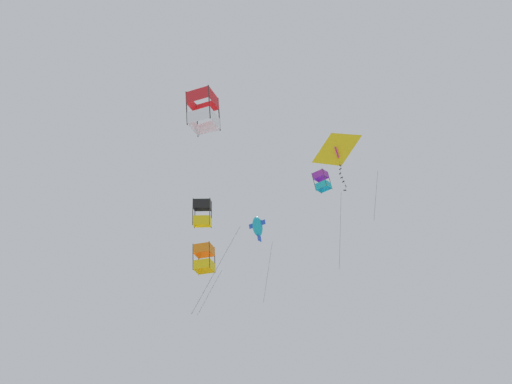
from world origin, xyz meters
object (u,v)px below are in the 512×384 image
object	(u,v)px
kite_box_far_centre	(322,182)
kite_box_near_left	(202,214)
kite_box_near_right	(204,258)
kite_fish_low_drifter	(258,227)
kite_box_upper_right	(203,111)
kite_delta_mid_left	(337,150)

from	to	relation	value
kite_box_far_centre	kite_box_near_left	world-z (taller)	kite_box_far_centre
kite_box_far_centre	kite_box_near_right	distance (m)	9.60
kite_box_near_left	kite_box_far_centre	bearing A→B (deg)	26.17
kite_fish_low_drifter	kite_box_upper_right	world-z (taller)	kite_box_upper_right
kite_delta_mid_left	kite_box_upper_right	bearing A→B (deg)	-116.73
kite_fish_low_drifter	kite_delta_mid_left	size ratio (longest dim) A/B	0.88
kite_box_far_centre	kite_fish_low_drifter	world-z (taller)	kite_box_far_centre
kite_box_near_left	kite_fish_low_drifter	world-z (taller)	kite_fish_low_drifter
kite_box_near_right	kite_delta_mid_left	size ratio (longest dim) A/B	0.71
kite_delta_mid_left	kite_box_near_left	bearing A→B (deg)	-137.49
kite_box_far_centre	kite_delta_mid_left	world-z (taller)	kite_box_far_centre
kite_box_near_left	kite_box_upper_right	bearing A→B (deg)	-89.47
kite_box_far_centre	kite_box_near_right	bearing A→B (deg)	-166.51
kite_box_near_left	kite_fish_low_drifter	bearing A→B (deg)	67.12
kite_box_near_left	kite_delta_mid_left	bearing A→B (deg)	3.24
kite_box_upper_right	kite_delta_mid_left	world-z (taller)	kite_box_upper_right
kite_fish_low_drifter	kite_box_near_right	xyz separation A→B (m)	(3.62, -0.58, -2.97)
kite_box_upper_right	kite_delta_mid_left	bearing A→B (deg)	43.33
kite_fish_low_drifter	kite_box_upper_right	size ratio (longest dim) A/B	2.77
kite_box_far_centre	kite_fish_low_drifter	size ratio (longest dim) A/B	1.17
kite_box_upper_right	kite_delta_mid_left	distance (m)	8.99
kite_delta_mid_left	kite_box_far_centre	bearing A→B (deg)	141.83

